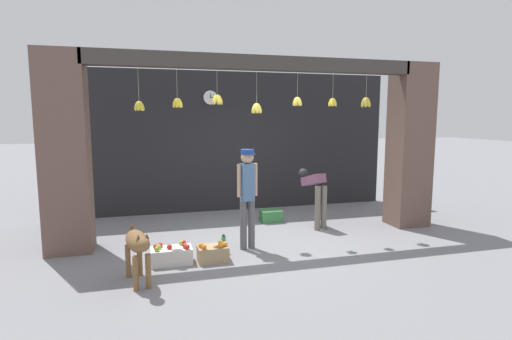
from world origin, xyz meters
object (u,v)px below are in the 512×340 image
dog (138,245)px  fruit_crate_oranges (213,253)px  fruit_crate_apples (172,255)px  shopkeeper (247,191)px  water_bottle (224,244)px  worker_stooping (314,190)px  wall_clock (210,98)px  produce_box_green (271,216)px

dog → fruit_crate_oranges: bearing=104.7°
dog → fruit_crate_apples: (0.45, 0.63, -0.39)m
shopkeeper → fruit_crate_apples: bearing=10.5°
fruit_crate_apples → water_bottle: size_ratio=2.01×
fruit_crate_apples → worker_stooping: bearing=25.1°
fruit_crate_oranges → wall_clock: (0.48, 3.21, 2.45)m
produce_box_green → wall_clock: size_ratio=1.30×
fruit_crate_apples → wall_clock: wall_clock is taller
shopkeeper → produce_box_green: bearing=-125.2°
dog → shopkeeper: shopkeeper is taller
fruit_crate_apples → produce_box_green: fruit_crate_apples is taller
fruit_crate_oranges → wall_clock: bearing=81.5°
shopkeeper → wall_clock: 3.22m
shopkeeper → fruit_crate_apples: (-1.24, -0.36, -0.83)m
shopkeeper → water_bottle: shopkeeper is taller
shopkeeper → wall_clock: wall_clock is taller
fruit_crate_oranges → fruit_crate_apples: 0.61m
fruit_crate_oranges → produce_box_green: fruit_crate_oranges is taller
worker_stooping → fruit_crate_oranges: worker_stooping is taller
fruit_crate_apples → water_bottle: fruit_crate_apples is taller
shopkeeper → wall_clock: (-0.16, 2.78, 1.62)m
shopkeeper → fruit_crate_oranges: bearing=28.0°
worker_stooping → water_bottle: size_ratio=3.73×
dog → fruit_crate_apples: bearing=130.9°
fruit_crate_oranges → water_bottle: size_ratio=1.51×
dog → produce_box_green: (2.57, 2.53, -0.40)m
produce_box_green → fruit_crate_apples: bearing=-138.1°
dog → produce_box_green: size_ratio=2.18×
fruit_crate_apples → dog: bearing=-125.8°
worker_stooping → fruit_crate_apples: size_ratio=1.85×
shopkeeper → worker_stooping: size_ratio=1.48×
shopkeeper → fruit_crate_apples: 1.54m
dog → produce_box_green: 3.63m
dog → worker_stooping: bearing=107.5°
dog → worker_stooping: worker_stooping is taller
fruit_crate_apples → water_bottle: (0.83, 0.27, 0.01)m
worker_stooping → produce_box_green: 1.11m
fruit_crate_apples → water_bottle: 0.87m
fruit_crate_oranges → water_bottle: (0.22, 0.33, 0.01)m
fruit_crate_oranges → wall_clock: 4.07m
fruit_crate_apples → produce_box_green: (2.12, 1.90, -0.01)m
fruit_crate_oranges → wall_clock: wall_clock is taller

